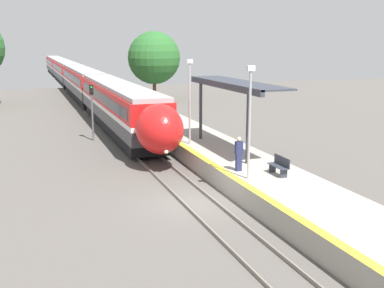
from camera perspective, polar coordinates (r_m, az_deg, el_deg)
The scene contains 12 objects.
ground_plane at distance 22.23m, azimuth 0.70°, elevation -6.98°, with size 120.00×120.00×0.00m, color #56514C.
rail_left at distance 21.98m, azimuth -1.07°, elevation -7.00°, with size 0.08×90.00×0.15m, color slate.
rail_right at distance 22.45m, azimuth 2.44°, elevation -6.59°, with size 0.08×90.00×0.15m, color slate.
train at distance 73.52m, azimuth -13.85°, elevation 7.81°, with size 2.84×97.11×3.97m.
platform_right at distance 23.53m, azimuth 9.13°, elevation -4.77°, with size 4.02×64.00×1.02m.
platform_bench at distance 23.30m, azimuth 10.34°, elevation -2.50°, with size 0.44×1.42×0.89m.
person_waiting at distance 23.62m, azimuth 5.57°, elevation -1.10°, with size 0.36×0.22×1.71m.
railway_signal at distance 36.35m, azimuth -11.77°, elevation 4.36°, with size 0.28×0.28×4.15m.
lamppost_near at distance 21.93m, azimuth 6.85°, elevation 3.43°, with size 0.36×0.20×5.20m.
lamppost_mid at distance 29.52m, azimuth -0.28°, elevation 5.72°, with size 0.36×0.20×5.20m.
station_canopy at distance 28.07m, azimuth 4.66°, elevation 6.80°, with size 2.02×9.98×3.98m.
background_tree_right at distance 61.14m, azimuth -4.52°, elevation 10.14°, with size 6.54×6.54×8.54m.
Camera 1 is at (-7.24, -19.73, 7.24)m, focal length 45.00 mm.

